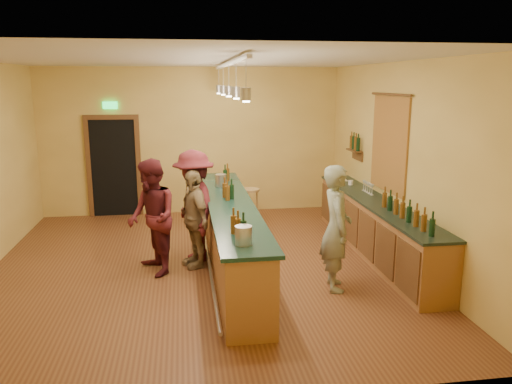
{
  "coord_description": "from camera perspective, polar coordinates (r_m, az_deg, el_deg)",
  "views": [
    {
      "loc": [
        -0.22,
        -7.54,
        2.88
      ],
      "look_at": [
        0.93,
        0.2,
        1.15
      ],
      "focal_mm": 35.0,
      "sensor_mm": 36.0,
      "label": 1
    }
  ],
  "objects": [
    {
      "name": "floor",
      "position": [
        8.07,
        -6.43,
        -8.51
      ],
      "size": [
        7.0,
        7.0,
        0.0
      ],
      "primitive_type": "plane",
      "color": "brown",
      "rests_on": "ground"
    },
    {
      "name": "ceiling",
      "position": [
        7.55,
        -7.03,
        14.81
      ],
      "size": [
        6.5,
        7.0,
        0.02
      ],
      "primitive_type": "cube",
      "color": "silver",
      "rests_on": "wall_back"
    },
    {
      "name": "wall_back",
      "position": [
        11.12,
        -7.31,
        5.76
      ],
      "size": [
        6.5,
        0.02,
        3.2
      ],
      "primitive_type": "cube",
      "color": "#BA9845",
      "rests_on": "floor"
    },
    {
      "name": "wall_front",
      "position": [
        4.24,
        -5.16,
        -5.15
      ],
      "size": [
        6.5,
        0.02,
        3.2
      ],
      "primitive_type": "cube",
      "color": "#BA9845",
      "rests_on": "floor"
    },
    {
      "name": "wall_right",
      "position": [
        8.4,
        16.07,
        3.21
      ],
      "size": [
        0.02,
        7.0,
        3.2
      ],
      "primitive_type": "cube",
      "color": "#BA9845",
      "rests_on": "floor"
    },
    {
      "name": "doorway",
      "position": [
        11.25,
        -15.94,
        3.02
      ],
      "size": [
        1.15,
        0.09,
        2.48
      ],
      "color": "black",
      "rests_on": "wall_back"
    },
    {
      "name": "tapestry",
      "position": [
        8.72,
        14.97,
        5.26
      ],
      "size": [
        0.03,
        1.4,
        1.6
      ],
      "primitive_type": "cube",
      "color": "maroon",
      "rests_on": "wall_right"
    },
    {
      "name": "bottle_shelf",
      "position": [
        10.1,
        11.26,
        5.32
      ],
      "size": [
        0.17,
        0.55,
        0.54
      ],
      "color": "#522E18",
      "rests_on": "wall_right"
    },
    {
      "name": "back_counter",
      "position": [
        8.69,
        13.46,
        -3.88
      ],
      "size": [
        0.6,
        4.55,
        1.27
      ],
      "color": "olive",
      "rests_on": "floor"
    },
    {
      "name": "tasting_bar",
      "position": [
        7.91,
        -2.93,
        -4.26
      ],
      "size": [
        0.73,
        5.1,
        1.38
      ],
      "color": "olive",
      "rests_on": "floor"
    },
    {
      "name": "pendant_track",
      "position": [
        7.57,
        -3.13,
        13.22
      ],
      "size": [
        0.11,
        4.6,
        0.5
      ],
      "color": "silver",
      "rests_on": "ceiling"
    },
    {
      "name": "bartender",
      "position": [
        7.05,
        9.15,
        -4.09
      ],
      "size": [
        0.5,
        0.69,
        1.78
      ],
      "primitive_type": "imported",
      "rotation": [
        0.0,
        0.0,
        1.45
      ],
      "color": "gray",
      "rests_on": "floor"
    },
    {
      "name": "customer_a",
      "position": [
        7.66,
        -11.81,
        -2.89
      ],
      "size": [
        0.93,
        1.04,
        1.77
      ],
      "primitive_type": "imported",
      "rotation": [
        0.0,
        0.0,
        -1.22
      ],
      "color": "#59191E",
      "rests_on": "floor"
    },
    {
      "name": "customer_b",
      "position": [
        7.9,
        -7.1,
        -3.03
      ],
      "size": [
        0.67,
        0.99,
        1.56
      ],
      "primitive_type": "imported",
      "rotation": [
        0.0,
        0.0,
        -1.22
      ],
      "color": "#997A51",
      "rests_on": "floor"
    },
    {
      "name": "customer_c",
      "position": [
        8.12,
        -7.05,
        -1.63
      ],
      "size": [
        0.96,
        1.32,
        1.83
      ],
      "primitive_type": "imported",
      "rotation": [
        0.0,
        0.0,
        -1.31
      ],
      "color": "#59191E",
      "rests_on": "floor"
    },
    {
      "name": "bar_stool",
      "position": [
        10.08,
        -0.66,
        -0.43
      ],
      "size": [
        0.37,
        0.37,
        0.77
      ],
      "rotation": [
        0.0,
        0.0,
        -0.41
      ],
      "color": "#B0844F",
      "rests_on": "floor"
    }
  ]
}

